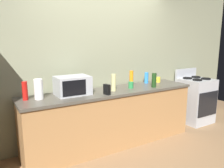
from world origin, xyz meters
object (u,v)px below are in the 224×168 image
(paper_towel_roll, at_px, (39,89))
(bottle_spray_cleaner, at_px, (146,78))
(bottle_hot_sauce, at_px, (25,91))
(microwave, at_px, (73,85))
(mug_green, at_px, (131,85))
(bottle_wine, at_px, (154,80))
(stove_range, at_px, (195,100))
(bottle_dish_soap, at_px, (131,78))
(cordless_phone, at_px, (107,89))
(bottle_vinegar, at_px, (113,82))
(mug_yellow, at_px, (158,80))

(paper_towel_roll, bearing_deg, bottle_spray_cleaner, 3.85)
(bottle_spray_cleaner, height_order, bottle_hot_sauce, bottle_hot_sauce)
(microwave, xyz_separation_m, mug_green, (0.98, -0.07, -0.08))
(paper_towel_roll, bearing_deg, bottle_wine, -6.69)
(stove_range, relative_size, paper_towel_roll, 4.00)
(bottle_dish_soap, bearing_deg, stove_range, -5.88)
(mug_green, bearing_deg, bottle_spray_cleaner, 22.64)
(microwave, xyz_separation_m, bottle_wine, (1.35, -0.21, -0.02))
(paper_towel_roll, relative_size, cordless_phone, 1.80)
(bottle_hot_sauce, bearing_deg, bottle_spray_cleaner, 2.45)
(cordless_phone, relative_size, bottle_vinegar, 0.57)
(cordless_phone, bearing_deg, stove_range, -4.26)
(bottle_wine, distance_m, mug_yellow, 0.49)
(bottle_spray_cleaner, bearing_deg, bottle_wine, -109.76)
(stove_range, relative_size, mug_yellow, 11.24)
(stove_range, xyz_separation_m, mug_yellow, (-0.91, 0.14, 0.49))
(mug_yellow, bearing_deg, stove_range, -8.87)
(stove_range, xyz_separation_m, bottle_hot_sauce, (-3.28, 0.09, 0.56))
(stove_range, bearing_deg, bottle_spray_cleaner, 171.11)
(stove_range, relative_size, bottle_vinegar, 4.08)
(bottle_hot_sauce, height_order, mug_yellow, bottle_hot_sauce)
(paper_towel_roll, bearing_deg, bottle_dish_soap, 3.80)
(cordless_phone, xyz_separation_m, bottle_vinegar, (0.20, 0.15, 0.06))
(bottle_wine, distance_m, mug_green, 0.40)
(microwave, xyz_separation_m, bottle_vinegar, (0.63, -0.10, -0.00))
(bottle_spray_cleaner, distance_m, bottle_wine, 0.37)
(paper_towel_roll, relative_size, bottle_spray_cleaner, 1.36)
(stove_range, xyz_separation_m, bottle_dish_soap, (-1.52, 0.16, 0.57))
(bottle_spray_cleaner, relative_size, mug_yellow, 2.06)
(bottle_hot_sauce, height_order, mug_green, bottle_hot_sauce)
(stove_range, distance_m, bottle_hot_sauce, 3.33)
(bottle_hot_sauce, xyz_separation_m, mug_green, (1.62, -0.12, -0.07))
(microwave, xyz_separation_m, bottle_hot_sauce, (-0.64, 0.04, -0.01))
(microwave, distance_m, bottle_spray_cleaner, 1.48)
(bottle_dish_soap, relative_size, bottle_wine, 1.08)
(stove_range, relative_size, cordless_phone, 7.20)
(paper_towel_roll, xyz_separation_m, cordless_phone, (0.90, -0.25, -0.06))
(paper_towel_roll, distance_m, bottle_spray_cleaner, 1.95)
(paper_towel_roll, height_order, mug_yellow, paper_towel_roll)
(bottle_hot_sauce, distance_m, mug_yellow, 2.36)
(paper_towel_roll, relative_size, bottle_vinegar, 1.02)
(mug_green, bearing_deg, bottle_wine, -20.66)
(bottle_hot_sauce, relative_size, mug_yellow, 2.58)
(mug_yellow, height_order, mug_green, mug_green)
(stove_range, distance_m, bottle_dish_soap, 1.63)
(cordless_phone, height_order, mug_green, cordless_phone)
(mug_yellow, xyz_separation_m, mug_green, (-0.74, -0.17, 0.00))
(bottle_hot_sauce, bearing_deg, bottle_vinegar, -6.22)
(bottle_dish_soap, height_order, mug_green, bottle_dish_soap)
(paper_towel_roll, xyz_separation_m, bottle_vinegar, (1.10, -0.10, -0.00))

